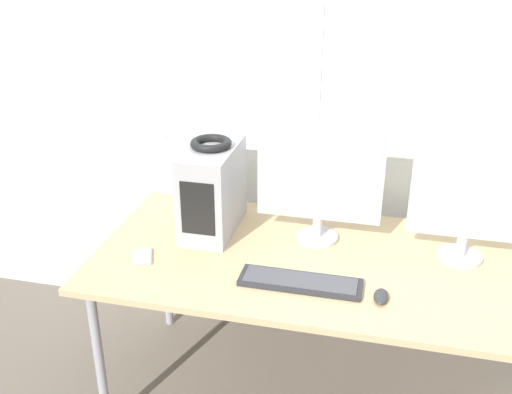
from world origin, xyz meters
The scene contains 9 objects.
wall_back centered at (0.00, 1.03, 1.35)m, with size 8.00×0.07×2.70m.
desk centered at (0.00, 0.45, 0.69)m, with size 1.94×0.90×0.73m.
pc_tower centered at (-0.55, 0.60, 0.93)m, with size 0.20×0.41×0.38m.
headphones centered at (-0.55, 0.60, 1.13)m, with size 0.17×0.17×0.03m.
monitor_main centered at (-0.09, 0.61, 1.03)m, with size 0.52×0.18×0.54m.
monitor_right_near centered at (0.50, 0.59, 0.99)m, with size 0.45×0.18×0.48m.
keyboard centered at (-0.10, 0.24, 0.75)m, with size 0.46×0.13×0.02m.
mouse centered at (0.20, 0.22, 0.75)m, with size 0.05×0.10×0.03m.
cell_phone centered at (-0.76, 0.29, 0.74)m, with size 0.12×0.14×0.01m.
Camera 1 is at (0.18, -1.64, 1.99)m, focal length 42.00 mm.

